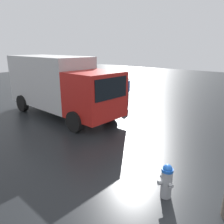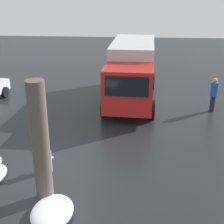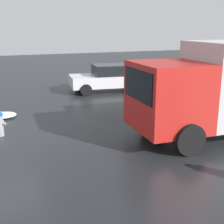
% 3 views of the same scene
% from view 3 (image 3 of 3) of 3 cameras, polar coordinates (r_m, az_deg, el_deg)
% --- Properties ---
extents(ground_plane, '(60.00, 60.00, 0.00)m').
position_cam_3_polar(ground_plane, '(10.88, -19.74, -4.10)').
color(ground_plane, black).
extents(parked_car, '(4.31, 2.39, 1.45)m').
position_cam_3_polar(parked_car, '(17.17, -0.52, 6.30)').
color(parked_car, silver).
rests_on(parked_car, ground_plane).
extents(snow_pile_curbside, '(1.14, 0.88, 0.19)m').
position_cam_3_polar(snow_pile_curbside, '(12.92, -19.59, -0.60)').
color(snow_pile_curbside, white).
rests_on(snow_pile_curbside, ground_plane).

